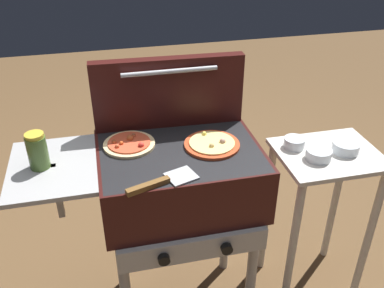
{
  "coord_description": "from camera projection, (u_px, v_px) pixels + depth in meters",
  "views": [
    {
      "loc": [
        -0.28,
        -1.4,
        1.78
      ],
      "look_at": [
        0.05,
        0.0,
        0.92
      ],
      "focal_mm": 40.29,
      "sensor_mm": 36.0,
      "label": 1
    }
  ],
  "objects": [
    {
      "name": "grill",
      "position": [
        177.0,
        181.0,
        1.75
      ],
      "size": [
        0.96,
        0.53,
        0.9
      ],
      "color": "#38110F",
      "rests_on": "ground_plane"
    },
    {
      "name": "grill_lid_open",
      "position": [
        169.0,
        92.0,
        1.78
      ],
      "size": [
        0.63,
        0.09,
        0.3
      ],
      "color": "#38110F",
      "rests_on": "grill"
    },
    {
      "name": "pizza_cheese",
      "position": [
        212.0,
        144.0,
        1.7
      ],
      "size": [
        0.22,
        0.22,
        0.03
      ],
      "color": "#C64723",
      "rests_on": "grill"
    },
    {
      "name": "pizza_pepperoni",
      "position": [
        129.0,
        144.0,
        1.7
      ],
      "size": [
        0.2,
        0.2,
        0.04
      ],
      "color": "beige",
      "rests_on": "grill"
    },
    {
      "name": "sauce_jar",
      "position": [
        37.0,
        151.0,
        1.55
      ],
      "size": [
        0.07,
        0.07,
        0.14
      ],
      "color": "#4C6B2D",
      "rests_on": "grill"
    },
    {
      "name": "spatula",
      "position": [
        162.0,
        182.0,
        1.49
      ],
      "size": [
        0.26,
        0.14,
        0.02
      ],
      "color": "#B7BABF",
      "rests_on": "grill"
    },
    {
      "name": "prep_table",
      "position": [
        321.0,
        195.0,
        1.98
      ],
      "size": [
        0.44,
        0.36,
        0.79
      ],
      "color": "beige",
      "rests_on": "ground_plane"
    },
    {
      "name": "topping_bowl_near",
      "position": [
        346.0,
        147.0,
        1.86
      ],
      "size": [
        0.12,
        0.12,
        0.04
      ],
      "color": "silver",
      "rests_on": "prep_table"
    },
    {
      "name": "topping_bowl_far",
      "position": [
        319.0,
        155.0,
        1.81
      ],
      "size": [
        0.11,
        0.11,
        0.04
      ],
      "color": "silver",
      "rests_on": "prep_table"
    },
    {
      "name": "topping_bowl_middle",
      "position": [
        294.0,
        143.0,
        1.89
      ],
      "size": [
        0.09,
        0.09,
        0.04
      ],
      "color": "silver",
      "rests_on": "prep_table"
    }
  ]
}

